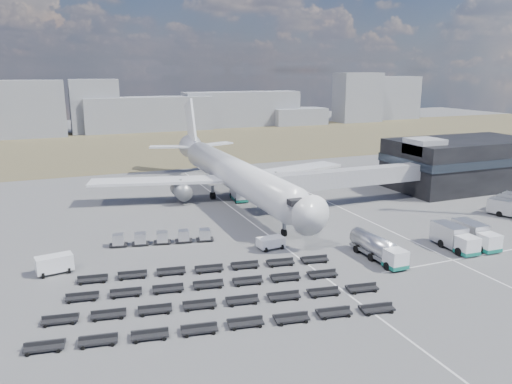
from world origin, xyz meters
name	(u,v)px	position (x,y,z in m)	size (l,w,h in m)	color
ground	(313,256)	(0.00, 0.00, 0.00)	(420.00, 420.00, 0.00)	#565659
grass_strip	(153,144)	(0.00, 110.00, 0.01)	(420.00, 90.00, 0.01)	#4E482F
lane_markings	(363,240)	(9.77, 3.00, 0.01)	(47.12, 110.00, 0.01)	silver
terminal	(462,162)	(47.77, 23.96, 5.25)	(30.40, 16.40, 11.00)	black
jet_bridge	(338,179)	(15.90, 20.42, 5.05)	(30.30, 3.80, 7.05)	#939399
airliner	(231,172)	(0.00, 32.38, 5.29)	(51.59, 64.53, 17.62)	white
skyline	(165,109)	(13.19, 151.19, 8.23)	(297.80, 22.23, 22.80)	gray
fuel_tanker	(378,248)	(7.16, -4.07, 1.54)	(2.58, 9.58, 3.08)	white
pushback_tug	(271,243)	(-4.00, 4.81, 0.80)	(3.61, 2.03, 1.59)	white
utility_van	(55,265)	(-31.51, 6.73, 1.12)	(4.19, 1.90, 2.25)	white
catering_truck	(239,193)	(1.05, 31.27, 1.36)	(3.07, 6.04, 2.66)	white
service_trucks_near	(465,236)	(20.92, -4.85, 1.61)	(6.46, 7.62, 2.96)	white
uld_row	(162,237)	(-17.36, 12.35, 0.95)	(14.43, 4.17, 1.58)	black
baggage_dollies	(212,294)	(-15.95, -6.67, 0.41)	(36.66, 20.95, 0.81)	black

